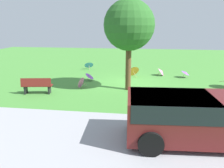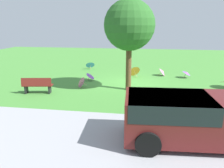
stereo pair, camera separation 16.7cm
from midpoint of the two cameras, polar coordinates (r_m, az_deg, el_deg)
ground at (r=14.39m, az=4.22°, el=0.07°), size 40.00×40.00×0.00m
road_strip at (r=7.71m, az=0.43°, el=-13.83°), size 40.00×4.43×0.01m
van_dark at (r=7.68m, az=19.50°, el=-7.38°), size 4.71×2.38×1.53m
park_bench at (r=12.88m, az=-18.75°, el=-0.37°), size 1.66×0.74×0.90m
shade_tree at (r=12.63m, az=3.93°, el=14.46°), size 2.77×2.77×5.00m
parasol_pink_1 at (r=13.58m, az=-8.38°, el=0.47°), size 0.65×0.70×0.66m
parasol_blue_0 at (r=18.91m, az=-6.11°, el=4.93°), size 0.90×0.84×0.71m
parasol_pink_3 at (r=16.88m, az=12.12°, el=3.07°), size 0.62×0.67×0.59m
parasol_purple_0 at (r=15.12m, az=-5.88°, el=2.08°), size 0.60×0.65×0.56m
parasol_purple_1 at (r=16.64m, az=17.76°, el=2.77°), size 0.64×0.66×0.56m
parasol_orange_0 at (r=16.40m, az=5.01°, el=3.35°), size 1.03×0.96×0.79m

